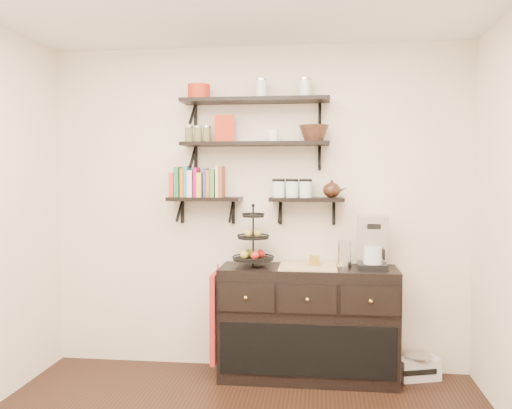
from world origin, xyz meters
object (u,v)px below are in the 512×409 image
at_px(coffee_maker, 372,243).
at_px(radio, 418,368).
at_px(fruit_stand, 254,246).
at_px(sideboard, 308,323).

xyz_separation_m(coffee_maker, radio, (0.38, 0.06, -1.00)).
distance_m(fruit_stand, coffee_maker, 0.94).
bearing_deg(sideboard, coffee_maker, 3.26).
height_order(fruit_stand, coffee_maker, fruit_stand).
bearing_deg(fruit_stand, sideboard, -0.43).
relative_size(sideboard, radio, 3.93).
height_order(fruit_stand, radio, fruit_stand).
xyz_separation_m(sideboard, fruit_stand, (-0.44, 0.00, 0.61)).
distance_m(sideboard, radio, 0.95).
height_order(coffee_maker, radio, coffee_maker).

